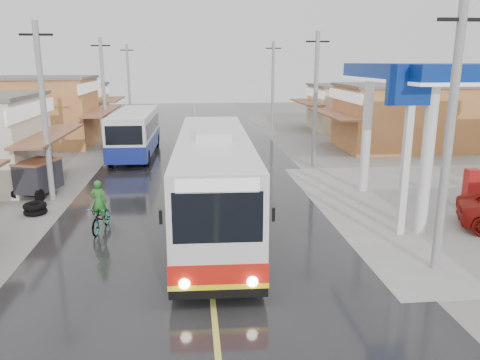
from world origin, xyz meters
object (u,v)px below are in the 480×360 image
(coach_bus, at_px, (214,181))
(second_bus, at_px, (135,133))
(cyclist, at_px, (101,214))
(tyre_stack, at_px, (35,209))
(tricycle_near, at_px, (38,176))

(coach_bus, bearing_deg, second_bus, 109.38)
(second_bus, height_order, cyclist, second_bus)
(second_bus, xyz_separation_m, tyre_stack, (-2.89, -12.10, -1.39))
(tyre_stack, bearing_deg, second_bus, 76.58)
(coach_bus, relative_size, tyre_stack, 13.05)
(cyclist, relative_size, tyre_stack, 2.12)
(cyclist, bearing_deg, second_bus, 99.40)
(coach_bus, bearing_deg, tyre_stack, 163.81)
(tyre_stack, bearing_deg, tricycle_near, 103.21)
(coach_bus, relative_size, tricycle_near, 4.85)
(tyre_stack, bearing_deg, cyclist, -36.56)
(coach_bus, distance_m, tyre_stack, 8.03)
(cyclist, distance_m, tyre_stack, 3.95)
(tricycle_near, bearing_deg, tyre_stack, -59.08)
(cyclist, height_order, tricycle_near, cyclist)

